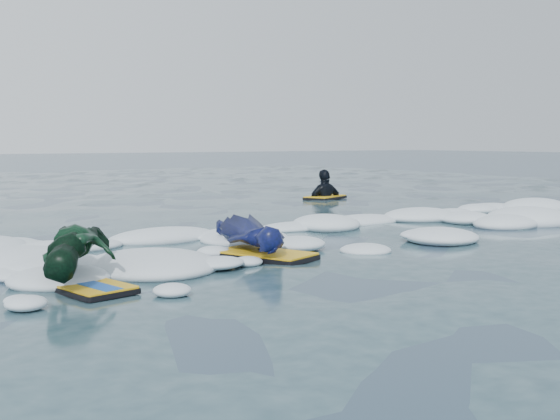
{
  "coord_description": "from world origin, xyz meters",
  "views": [
    {
      "loc": [
        -4.37,
        -6.09,
        1.19
      ],
      "look_at": [
        0.7,
        1.6,
        0.28
      ],
      "focal_mm": 45.0,
      "sensor_mm": 36.0,
      "label": 1
    }
  ],
  "objects": [
    {
      "name": "ground",
      "position": [
        0.0,
        0.0,
        0.0
      ],
      "size": [
        120.0,
        120.0,
        0.0
      ],
      "primitive_type": "plane",
      "color": "#192E3E",
      "rests_on": "ground"
    },
    {
      "name": "foam_band",
      "position": [
        0.0,
        1.03,
        0.0
      ],
      "size": [
        12.0,
        3.1,
        0.3
      ],
      "primitive_type": null,
      "color": "silver",
      "rests_on": "ground"
    },
    {
      "name": "prone_woman_unit",
      "position": [
        -0.66,
        0.04,
        0.2
      ],
      "size": [
        0.91,
        1.62,
        0.39
      ],
      "rotation": [
        0.0,
        0.0,
        1.94
      ],
      "color": "black",
      "rests_on": "ground"
    },
    {
      "name": "prone_child_unit",
      "position": [
        -2.65,
        -0.5,
        0.26
      ],
      "size": [
        1.13,
        1.42,
        0.5
      ],
      "rotation": [
        0.0,
        0.0,
        1.79
      ],
      "color": "black",
      "rests_on": "ground"
    },
    {
      "name": "waiting_rider_unit",
      "position": [
        4.21,
        5.26,
        -0.11
      ],
      "size": [
        1.11,
        0.9,
        1.46
      ],
      "rotation": [
        0.0,
        0.0,
        0.44
      ],
      "color": "black",
      "rests_on": "ground"
    }
  ]
}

